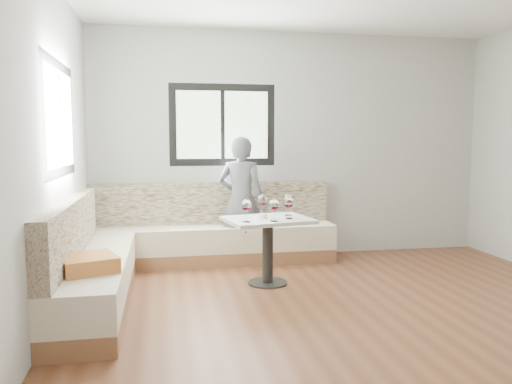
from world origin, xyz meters
The scene contains 10 objects.
room centered at (-0.08, 0.08, 1.41)m, with size 5.01×5.01×2.81m.
banquette centered at (-1.59, 1.62, 0.33)m, with size 2.90×2.80×0.95m.
table centered at (-0.59, 1.26, 0.51)m, with size 0.94×0.79×0.68m.
person centered at (-0.73, 2.15, 0.76)m, with size 0.55×0.36×1.52m, color #54565E.
olive_ramekin centered at (-0.64, 1.29, 0.70)m, with size 0.10×0.10×0.04m.
wine_glass_a centered at (-0.84, 1.06, 0.84)m, with size 0.10×0.10×0.22m.
wine_glass_b centered at (-0.57, 1.05, 0.84)m, with size 0.10×0.10×0.22m.
wine_glass_c centered at (-0.39, 1.18, 0.84)m, with size 0.10×0.10×0.22m.
wine_glass_d centered at (-0.62, 1.40, 0.84)m, with size 0.10×0.10×0.22m.
wine_glass_e centered at (-0.35, 1.38, 0.84)m, with size 0.10×0.10×0.22m.
Camera 1 is at (-1.63, -3.64, 1.48)m, focal length 35.00 mm.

